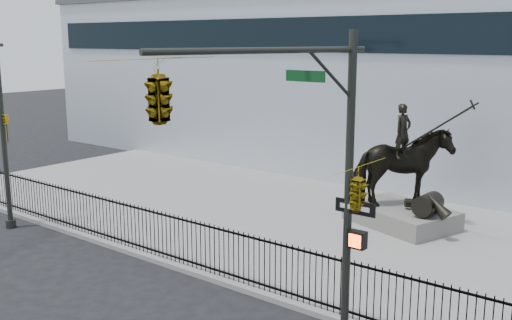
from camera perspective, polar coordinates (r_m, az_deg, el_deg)
The scene contains 7 objects.
ground at distance 18.28m, azimuth -11.69°, elevation -10.65°, with size 120.00×120.00×0.00m, color black.
plaza at distance 23.08m, azimuth 1.73°, elevation -5.50°, with size 30.00×12.00×0.15m, color gray.
building at distance 33.52m, azimuth 15.24°, elevation 7.12°, with size 44.00×14.00×9.00m, color silver.
picket_fence at distance 18.74m, azimuth -8.87°, elevation -7.05°, with size 22.10×0.10×1.50m.
statue_plinth at distance 22.47m, azimuth 13.65°, elevation -5.20°, with size 3.62×2.49×0.68m, color #605E58.
equestrian_statue at distance 22.00m, azimuth 14.00°, elevation -0.84°, with size 4.43×3.48×3.93m.
traffic_signal_right at distance 11.17m, azimuth 1.01°, elevation 1.37°, with size 2.17×6.86×7.00m.
Camera 1 is at (13.12, -10.76, 6.81)m, focal length 42.00 mm.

